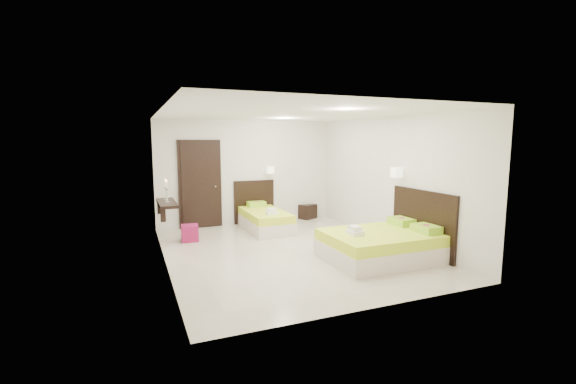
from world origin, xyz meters
name	(u,v)px	position (x,y,z in m)	size (l,w,h in m)	color
floor	(289,251)	(0.00, 0.00, 0.00)	(5.50, 5.50, 0.00)	beige
bed_single	(264,218)	(0.16, 1.95, 0.27)	(1.05, 1.75, 1.45)	beige
bed_double	(384,243)	(1.37, -1.09, 0.29)	(1.91, 1.63, 1.58)	beige
nightstand	(307,211)	(1.65, 2.72, 0.19)	(0.44, 0.39, 0.39)	black
ottoman	(190,233)	(-1.65, 1.49, 0.17)	(0.34, 0.34, 0.34)	maroon
door	(200,185)	(-1.20, 2.70, 1.05)	(1.02, 0.15, 2.14)	black
console_shelf	(166,203)	(-2.08, 1.60, 0.82)	(0.35, 1.20, 0.78)	black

